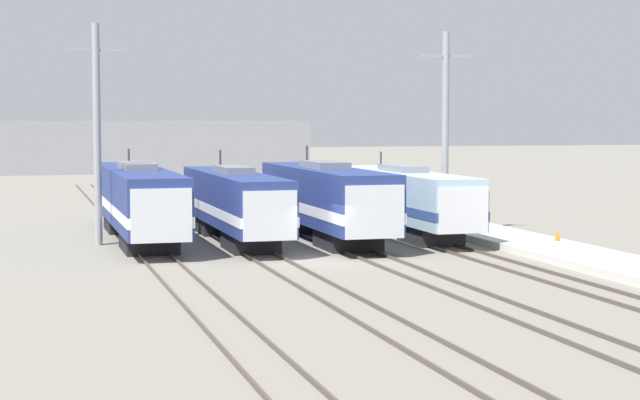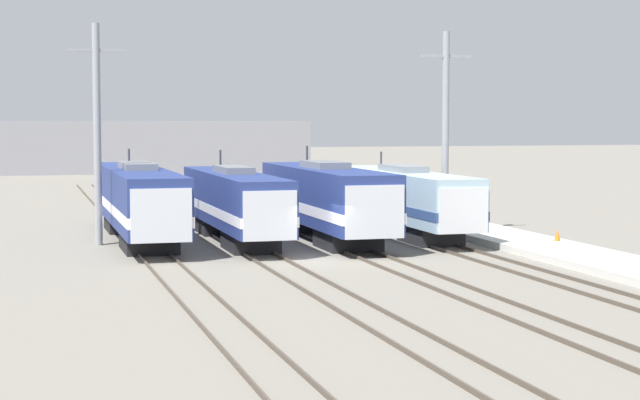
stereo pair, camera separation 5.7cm
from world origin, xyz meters
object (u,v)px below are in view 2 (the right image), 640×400
at_px(catenary_tower_left, 97,131).
at_px(traffic_cone, 557,235).
at_px(locomotive_center_left, 235,203).
at_px(catenary_tower_right, 445,130).
at_px(locomotive_far_left, 139,201).
at_px(locomotive_far_right, 406,200).
at_px(locomotive_center_right, 328,200).

distance_m(catenary_tower_left, traffic_cone, 23.93).
relative_size(locomotive_center_left, catenary_tower_right, 1.52).
distance_m(locomotive_far_left, locomotive_far_right, 14.59).
xyz_separation_m(locomotive_far_right, catenary_tower_right, (2.42, 0.27, 3.82)).
distance_m(locomotive_center_left, locomotive_far_right, 9.67).
xyz_separation_m(locomotive_far_left, traffic_cone, (19.95, -8.75, -1.49)).
height_order(locomotive_far_right, catenary_tower_right, catenary_tower_right).
height_order(locomotive_far_left, locomotive_center_left, locomotive_far_left).
relative_size(locomotive_far_left, traffic_cone, 33.66).
distance_m(locomotive_center_right, catenary_tower_left, 12.49).
xyz_separation_m(catenary_tower_left, traffic_cone, (22.14, -7.46, -5.19)).
bearing_deg(locomotive_center_right, locomotive_far_left, 164.43).
distance_m(locomotive_far_left, locomotive_center_right, 10.04).
relative_size(locomotive_far_right, catenary_tower_right, 1.51).
height_order(locomotive_center_left, catenary_tower_right, catenary_tower_right).
distance_m(locomotive_center_right, catenary_tower_right, 8.25).
relative_size(catenary_tower_right, traffic_cone, 18.97).
xyz_separation_m(locomotive_center_left, locomotive_center_right, (4.83, -0.79, 0.11)).
height_order(catenary_tower_left, traffic_cone, catenary_tower_left).
relative_size(locomotive_center_left, catenary_tower_left, 1.52).
bearing_deg(locomotive_center_right, traffic_cone, -30.52).
bearing_deg(locomotive_center_left, catenary_tower_left, 175.06).
distance_m(locomotive_far_left, catenary_tower_left, 4.49).
bearing_deg(traffic_cone, catenary_tower_right, 112.07).
height_order(locomotive_far_left, locomotive_far_right, locomotive_far_left).
relative_size(locomotive_center_right, catenary_tower_left, 1.49).
relative_size(locomotive_far_left, locomotive_center_left, 1.17).
bearing_deg(catenary_tower_left, locomotive_far_right, -0.94).
bearing_deg(locomotive_center_left, locomotive_center_right, -9.34).
bearing_deg(catenary_tower_right, locomotive_far_right, -173.52).
xyz_separation_m(locomotive_center_right, traffic_cone, (10.28, -6.06, -1.52)).
xyz_separation_m(locomotive_center_right, catenary_tower_left, (-11.86, 1.40, 3.67)).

